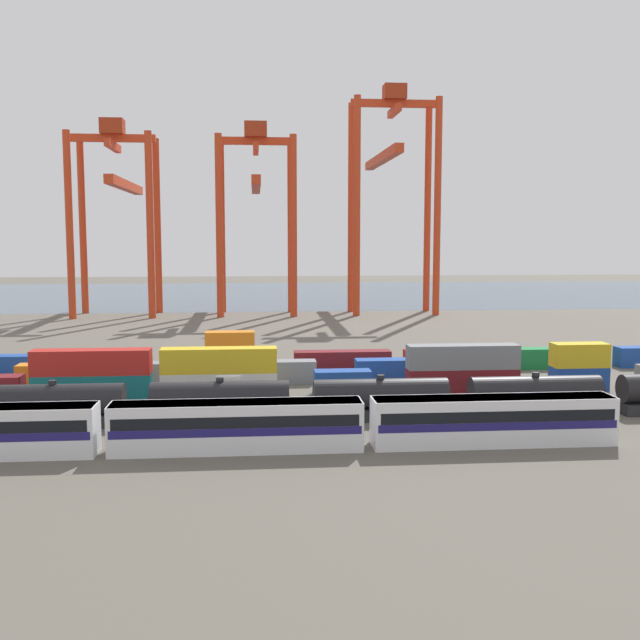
{
  "coord_description": "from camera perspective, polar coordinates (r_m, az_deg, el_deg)",
  "views": [
    {
      "loc": [
        2.79,
        -77.16,
        16.63
      ],
      "look_at": [
        11.33,
        19.46,
        5.9
      ],
      "focal_mm": 41.52,
      "sensor_mm": 36.0,
      "label": 1
    }
  ],
  "objects": [
    {
      "name": "shipping_container_18",
      "position": [
        92.36,
        -6.92,
        -3.29
      ],
      "size": [
        6.04,
        2.44,
        2.6
      ],
      "primitive_type": "cube",
      "color": "#AD211C",
      "rests_on": "ground_plane"
    },
    {
      "name": "shipping_container_19",
      "position": [
        91.97,
        -6.94,
        -1.69
      ],
      "size": [
        6.04,
        2.44,
        2.6
      ],
      "primitive_type": "cube",
      "color": "orange",
      "rests_on": "shipping_container_18"
    },
    {
      "name": "freight_tank_row",
      "position": [
        68.63,
        4.69,
        -6.07
      ],
      "size": [
        71.07,
        2.71,
        4.17
      ],
      "color": "#232326",
      "rests_on": "ground_plane"
    },
    {
      "name": "passenger_train",
      "position": [
        58.89,
        -6.42,
        -7.97
      ],
      "size": [
        60.92,
        3.14,
        3.9
      ],
      "color": "silver",
      "rests_on": "ground_plane"
    },
    {
      "name": "gantry_crane_central",
      "position": [
        165.49,
        -4.94,
        9.25
      ],
      "size": [
        17.11,
        36.67,
        41.39
      ],
      "color": "red",
      "rests_on": "ground_plane"
    },
    {
      "name": "shipping_container_22",
      "position": [
        100.14,
        17.85,
        -2.8
      ],
      "size": [
        12.1,
        2.44,
        2.6
      ],
      "primitive_type": "cube",
      "color": "#197538",
      "rests_on": "ground_plane"
    },
    {
      "name": "harbour_water",
      "position": [
        222.93,
        -5.76,
        2.01
      ],
      "size": [
        400.0,
        110.0,
        0.01
      ],
      "primitive_type": "cube",
      "color": "#384C60",
      "rests_on": "ground_plane"
    },
    {
      "name": "shipping_container_13",
      "position": [
        86.12,
        -11.54,
        -4.07
      ],
      "size": [
        12.1,
        2.44,
        2.6
      ],
      "primitive_type": "cube",
      "color": "slate",
      "rests_on": "ground_plane"
    },
    {
      "name": "ground_plane",
      "position": [
        118.37,
        -6.35,
        -1.8
      ],
      "size": [
        420.0,
        420.0,
        0.0
      ],
      "primitive_type": "plane",
      "color": "#5B564C"
    },
    {
      "name": "shipping_container_12",
      "position": [
        88.75,
        -20.41,
        -4.03
      ],
      "size": [
        6.04,
        2.44,
        2.6
      ],
      "primitive_type": "cube",
      "color": "orange",
      "rests_on": "ground_plane"
    },
    {
      "name": "shipping_container_17",
      "position": [
        93.88,
        -15.5,
        -3.32
      ],
      "size": [
        6.04,
        2.44,
        2.6
      ],
      "primitive_type": "cube",
      "color": "#197538",
      "rests_on": "ground_plane"
    },
    {
      "name": "gantry_crane_west",
      "position": [
        168.77,
        -15.34,
        9.07
      ],
      "size": [
        17.88,
        40.92,
        41.65
      ],
      "color": "red",
      "rests_on": "ground_plane"
    },
    {
      "name": "shipping_container_2",
      "position": [
        80.17,
        -17.19,
        -3.11
      ],
      "size": [
        12.1,
        2.44,
        2.6
      ],
      "primitive_type": "cube",
      "color": "#AD211C",
      "rests_on": "shipping_container_1"
    },
    {
      "name": "shipping_container_15",
      "position": [
        87.37,
        6.71,
        -3.84
      ],
      "size": [
        12.1,
        2.44,
        2.6
      ],
      "primitive_type": "cube",
      "color": "#1C4299",
      "rests_on": "ground_plane"
    },
    {
      "name": "shipping_container_9",
      "position": [
        86.01,
        19.37,
        -2.56
      ],
      "size": [
        6.04,
        2.44,
        2.6
      ],
      "primitive_type": "cube",
      "color": "gold",
      "rests_on": "shipping_container_8"
    },
    {
      "name": "shipping_container_20",
      "position": [
        92.95,
        1.74,
        -3.18
      ],
      "size": [
        12.1,
        2.44,
        2.6
      ],
      "primitive_type": "cube",
      "color": "maroon",
      "rests_on": "ground_plane"
    },
    {
      "name": "shipping_container_1",
      "position": [
        80.63,
        -17.13,
        -4.93
      ],
      "size": [
        12.1,
        2.44,
        2.6
      ],
      "primitive_type": "cube",
      "color": "#146066",
      "rests_on": "ground_plane"
    },
    {
      "name": "gantry_crane_east",
      "position": [
        169.12,
        5.48,
        10.87
      ],
      "size": [
        19.09,
        41.82,
        49.71
      ],
      "color": "red",
      "rests_on": "ground_plane"
    },
    {
      "name": "shipping_container_21",
      "position": [
        95.6,
        10.1,
        -3.01
      ],
      "size": [
        12.1,
        2.44,
        2.6
      ],
      "primitive_type": "cube",
      "color": "#AD211C",
      "rests_on": "ground_plane"
    },
    {
      "name": "shipping_container_5",
      "position": [
        79.37,
        1.75,
        -4.82
      ],
      "size": [
        6.04,
        2.44,
        2.6
      ],
      "primitive_type": "cube",
      "color": "#1C4299",
      "rests_on": "ground_plane"
    },
    {
      "name": "shipping_container_6",
      "position": [
        81.94,
        10.91,
        -4.58
      ],
      "size": [
        12.1,
        2.44,
        2.6
      ],
      "primitive_type": "cube",
      "color": "maroon",
      "rests_on": "ground_plane"
    },
    {
      "name": "shipping_container_8",
      "position": [
        86.43,
        19.31,
        -4.26
      ],
      "size": [
        6.04,
        2.44,
        2.6
      ],
      "primitive_type": "cube",
      "color": "#1C4299",
      "rests_on": "ground_plane"
    },
    {
      "name": "shipping_container_7",
      "position": [
        81.49,
        10.95,
        -2.79
      ],
      "size": [
        12.1,
        2.44,
        2.6
      ],
      "primitive_type": "cube",
      "color": "slate",
      "rests_on": "shipping_container_6"
    },
    {
      "name": "shipping_container_14",
      "position": [
        85.65,
        -2.35,
        -4.0
      ],
      "size": [
        6.04,
        2.44,
        2.6
      ],
      "primitive_type": "cube",
      "color": "slate",
      "rests_on": "ground_plane"
    },
    {
      "name": "shipping_container_3",
      "position": [
        78.93,
        -7.76,
        -4.94
      ],
      "size": [
        12.1,
        2.44,
        2.6
      ],
      "primitive_type": "cube",
      "color": "silver",
      "rests_on": "ground_plane"
    },
    {
      "name": "shipping_container_4",
      "position": [
        78.46,
        -7.79,
        -3.08
      ],
      "size": [
        12.1,
        2.44,
        2.6
      ],
      "primitive_type": "cube",
      "color": "gold",
      "rests_on": "shipping_container_3"
    }
  ]
}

